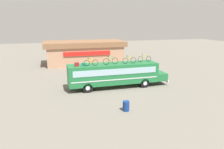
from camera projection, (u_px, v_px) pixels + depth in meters
name	position (u px, v px, depth m)	size (l,w,h in m)	color
ground_plane	(113.00, 87.00, 25.71)	(120.00, 120.00, 0.00)	slate
bus	(115.00, 74.00, 25.38)	(12.04, 2.56, 2.87)	#1E6B38
luggage_bag_1	(77.00, 64.00, 23.57)	(0.46, 0.35, 0.42)	maroon
luggage_bag_2	(84.00, 64.00, 23.92)	(0.45, 0.48, 0.33)	#1E7F66
rooftop_bicycle_1	(91.00, 62.00, 23.80)	(1.62, 0.44, 0.88)	black
rooftop_bicycle_2	(111.00, 61.00, 24.55)	(1.79, 0.44, 0.97)	black
rooftop_bicycle_3	(129.00, 60.00, 25.17)	(1.69, 0.44, 0.91)	black
rooftop_bicycle_4	(144.00, 59.00, 26.28)	(1.75, 0.44, 0.88)	black
roadside_building	(84.00, 52.00, 39.83)	(14.49, 6.73, 4.14)	tan
trash_bin	(126.00, 106.00, 18.84)	(0.58, 0.58, 0.89)	navy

